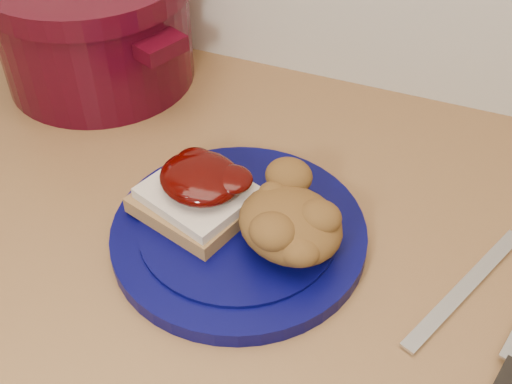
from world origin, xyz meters
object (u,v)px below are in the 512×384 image
at_px(dutch_oven, 94,24).
at_px(chef_knife, 511,381).
at_px(plate, 239,234).
at_px(pepper_grinder, 101,40).
at_px(butter_knife, 465,287).

bearing_deg(dutch_oven, chef_knife, -26.80).
xyz_separation_m(plate, chef_knife, (0.26, -0.07, 0.00)).
bearing_deg(chef_knife, plate, 90.22).
relative_size(plate, pepper_grinder, 2.15).
distance_m(butter_knife, pepper_grinder, 0.52).
height_order(plate, pepper_grinder, pepper_grinder).
bearing_deg(dutch_oven, plate, -36.28).
xyz_separation_m(plate, pepper_grinder, (-0.27, 0.20, 0.05)).
distance_m(plate, butter_knife, 0.22).
height_order(butter_knife, pepper_grinder, pepper_grinder).
bearing_deg(butter_knife, dutch_oven, 92.36).
distance_m(plate, dutch_oven, 0.35).
bearing_deg(butter_knife, pepper_grinder, 92.72).
height_order(chef_knife, butter_knife, chef_knife).
xyz_separation_m(plate, butter_knife, (0.22, 0.02, -0.00)).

